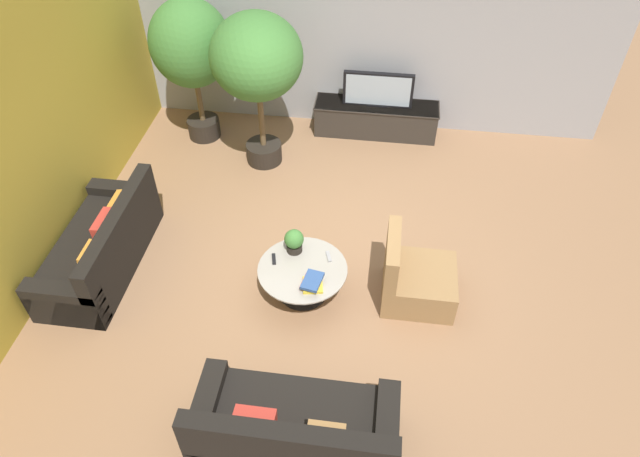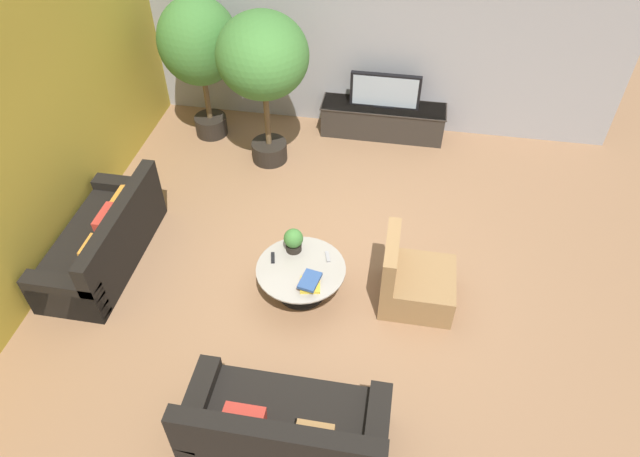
{
  "view_description": "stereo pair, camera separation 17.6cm",
  "coord_description": "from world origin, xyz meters",
  "px_view_note": "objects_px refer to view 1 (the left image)",
  "views": [
    {
      "loc": [
        0.51,
        -4.6,
        5.06
      ],
      "look_at": [
        -0.13,
        0.09,
        0.55
      ],
      "focal_mm": 32.0,
      "sensor_mm": 36.0,
      "label": 1
    },
    {
      "loc": [
        0.68,
        -4.58,
        5.06
      ],
      "look_at": [
        -0.13,
        0.09,
        0.55
      ],
      "focal_mm": 32.0,
      "sensor_mm": 36.0,
      "label": 2
    }
  ],
  "objects_px": {
    "media_console": "(376,118)",
    "potted_palm_tall": "(191,47)",
    "coffee_table": "(303,276)",
    "potted_plant_tabletop": "(294,241)",
    "potted_palm_corner": "(257,61)",
    "couch_near_entry": "(295,430)",
    "television": "(378,90)",
    "armchair_wicker": "(414,279)",
    "couch_by_wall": "(102,248)"
  },
  "relations": [
    {
      "from": "media_console",
      "to": "potted_palm_tall",
      "type": "bearing_deg",
      "value": -170.61
    },
    {
      "from": "coffee_table",
      "to": "potted_plant_tabletop",
      "type": "bearing_deg",
      "value": 116.78
    },
    {
      "from": "coffee_table",
      "to": "potted_palm_corner",
      "type": "relative_size",
      "value": 0.45
    },
    {
      "from": "couch_near_entry",
      "to": "potted_palm_corner",
      "type": "xyz_separation_m",
      "value": [
        -1.17,
        4.25,
        1.29
      ]
    },
    {
      "from": "television",
      "to": "couch_near_entry",
      "type": "xyz_separation_m",
      "value": [
        -0.39,
        -5.18,
        -0.47
      ]
    },
    {
      "from": "television",
      "to": "potted_palm_corner",
      "type": "relative_size",
      "value": 0.47
    },
    {
      "from": "media_console",
      "to": "television",
      "type": "height_order",
      "value": "television"
    },
    {
      "from": "media_console",
      "to": "armchair_wicker",
      "type": "distance_m",
      "value": 3.3
    },
    {
      "from": "armchair_wicker",
      "to": "potted_palm_corner",
      "type": "relative_size",
      "value": 0.39
    },
    {
      "from": "media_console",
      "to": "potted_plant_tabletop",
      "type": "bearing_deg",
      "value": -103.46
    },
    {
      "from": "media_console",
      "to": "coffee_table",
      "type": "bearing_deg",
      "value": -100.24
    },
    {
      "from": "couch_near_entry",
      "to": "potted_palm_corner",
      "type": "height_order",
      "value": "potted_palm_corner"
    },
    {
      "from": "armchair_wicker",
      "to": "potted_palm_tall",
      "type": "bearing_deg",
      "value": 49.16
    },
    {
      "from": "potted_palm_tall",
      "to": "potted_plant_tabletop",
      "type": "bearing_deg",
      "value": -54.97
    },
    {
      "from": "couch_near_entry",
      "to": "potted_palm_tall",
      "type": "height_order",
      "value": "potted_palm_tall"
    },
    {
      "from": "television",
      "to": "potted_plant_tabletop",
      "type": "height_order",
      "value": "television"
    },
    {
      "from": "couch_by_wall",
      "to": "potted_palm_corner",
      "type": "xyz_separation_m",
      "value": [
        1.45,
        2.31,
        1.28
      ]
    },
    {
      "from": "couch_by_wall",
      "to": "potted_plant_tabletop",
      "type": "relative_size",
      "value": 6.44
    },
    {
      "from": "coffee_table",
      "to": "couch_by_wall",
      "type": "xyz_separation_m",
      "value": [
        -2.4,
        0.12,
        0.0
      ]
    },
    {
      "from": "coffee_table",
      "to": "couch_by_wall",
      "type": "height_order",
      "value": "couch_by_wall"
    },
    {
      "from": "media_console",
      "to": "television",
      "type": "bearing_deg",
      "value": -90.0
    },
    {
      "from": "potted_palm_tall",
      "to": "media_console",
      "type": "bearing_deg",
      "value": 9.39
    },
    {
      "from": "couch_near_entry",
      "to": "potted_palm_corner",
      "type": "relative_size",
      "value": 0.82
    },
    {
      "from": "media_console",
      "to": "potted_plant_tabletop",
      "type": "height_order",
      "value": "potted_plant_tabletop"
    },
    {
      "from": "potted_palm_corner",
      "to": "armchair_wicker",
      "type": "bearing_deg",
      "value": -46.38
    },
    {
      "from": "potted_palm_tall",
      "to": "potted_palm_corner",
      "type": "height_order",
      "value": "potted_palm_corner"
    },
    {
      "from": "potted_plant_tabletop",
      "to": "coffee_table",
      "type": "bearing_deg",
      "value": -63.22
    },
    {
      "from": "armchair_wicker",
      "to": "television",
      "type": "bearing_deg",
      "value": 11.1
    },
    {
      "from": "potted_palm_tall",
      "to": "potted_palm_corner",
      "type": "bearing_deg",
      "value": -25.48
    },
    {
      "from": "armchair_wicker",
      "to": "potted_palm_corner",
      "type": "xyz_separation_m",
      "value": [
        -2.2,
        2.3,
        1.3
      ]
    },
    {
      "from": "media_console",
      "to": "potted_palm_corner",
      "type": "height_order",
      "value": "potted_palm_corner"
    },
    {
      "from": "couch_near_entry",
      "to": "potted_plant_tabletop",
      "type": "height_order",
      "value": "couch_near_entry"
    },
    {
      "from": "armchair_wicker",
      "to": "potted_palm_corner",
      "type": "bearing_deg",
      "value": 43.62
    },
    {
      "from": "coffee_table",
      "to": "armchair_wicker",
      "type": "height_order",
      "value": "armchair_wicker"
    },
    {
      "from": "coffee_table",
      "to": "potted_palm_corner",
      "type": "height_order",
      "value": "potted_palm_corner"
    },
    {
      "from": "media_console",
      "to": "armchair_wicker",
      "type": "bearing_deg",
      "value": -78.91
    },
    {
      "from": "couch_by_wall",
      "to": "armchair_wicker",
      "type": "bearing_deg",
      "value": 90.15
    },
    {
      "from": "couch_by_wall",
      "to": "couch_near_entry",
      "type": "distance_m",
      "value": 3.25
    },
    {
      "from": "couch_by_wall",
      "to": "potted_palm_corner",
      "type": "relative_size",
      "value": 0.86
    },
    {
      "from": "couch_near_entry",
      "to": "potted_palm_tall",
      "type": "distance_m",
      "value": 5.37
    },
    {
      "from": "couch_by_wall",
      "to": "potted_palm_tall",
      "type": "height_order",
      "value": "potted_palm_tall"
    },
    {
      "from": "couch_by_wall",
      "to": "potted_plant_tabletop",
      "type": "distance_m",
      "value": 2.29
    },
    {
      "from": "television",
      "to": "armchair_wicker",
      "type": "xyz_separation_m",
      "value": [
        0.63,
        -3.23,
        -0.48
      ]
    },
    {
      "from": "potted_palm_corner",
      "to": "media_console",
      "type": "bearing_deg",
      "value": 30.76
    },
    {
      "from": "television",
      "to": "potted_palm_tall",
      "type": "height_order",
      "value": "potted_palm_tall"
    },
    {
      "from": "media_console",
      "to": "potted_palm_corner",
      "type": "relative_size",
      "value": 0.85
    },
    {
      "from": "couch_by_wall",
      "to": "potted_palm_tall",
      "type": "relative_size",
      "value": 0.89
    },
    {
      "from": "couch_near_entry",
      "to": "armchair_wicker",
      "type": "bearing_deg",
      "value": -117.88
    },
    {
      "from": "couch_near_entry",
      "to": "potted_plant_tabletop",
      "type": "relative_size",
      "value": 6.14
    },
    {
      "from": "potted_palm_tall",
      "to": "potted_plant_tabletop",
      "type": "relative_size",
      "value": 7.23
    }
  ]
}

